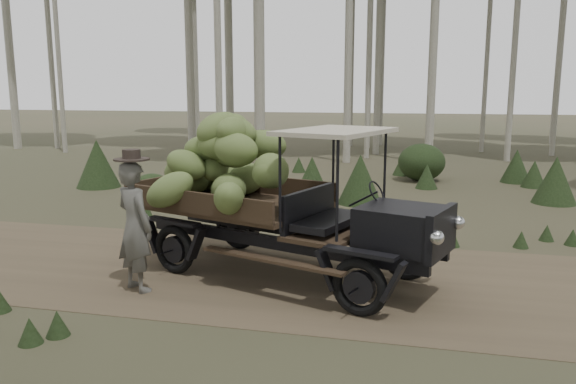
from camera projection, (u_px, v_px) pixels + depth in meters
name	position (u px, v px, depth m)	size (l,w,h in m)	color
ground	(368.00, 281.00, 8.14)	(120.00, 120.00, 0.00)	#473D2B
dirt_track	(368.00, 281.00, 8.14)	(70.00, 4.00, 0.01)	brown
banana_truck	(248.00, 177.00, 8.46)	(5.05, 3.09, 2.49)	black
farmer	(135.00, 225.00, 7.64)	(0.79, 0.71, 1.96)	#55534E
undergrowth	(473.00, 266.00, 7.13)	(23.20, 21.89, 1.36)	#233319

